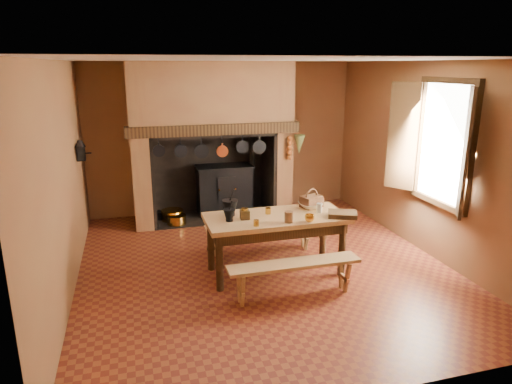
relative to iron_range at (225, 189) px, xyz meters
The scene contains 28 objects.
floor 2.50m from the iron_range, 89.02° to the right, with size 5.50×5.50×0.00m, color brown.
ceiling 3.37m from the iron_range, 89.02° to the right, with size 5.50×5.50×0.00m, color silver.
back_wall 0.97m from the iron_range, 82.10° to the left, with size 5.00×0.02×2.80m, color brown.
wall_left 3.59m from the iron_range, 135.12° to the right, with size 0.02×5.50×2.80m, color brown.
wall_right 3.65m from the iron_range, 43.91° to the right, with size 0.02×5.50×2.80m, color brown.
wall_front 5.28m from the iron_range, 89.54° to the right, with size 5.00×0.02×2.80m, color brown.
chimney_breast 1.36m from the iron_range, 151.95° to the right, with size 2.95×0.96×2.80m.
iron_range is the anchor object (origin of this frame).
hearth_pans 1.10m from the iron_range, 167.25° to the right, with size 0.51×0.62×0.20m.
hanging_pans 1.12m from the iron_range, 115.02° to the right, with size 1.92×0.29×0.27m.
onion_string 1.49m from the iron_range, 32.25° to the right, with size 0.12×0.10×0.46m, color #A35A1E, non-canonical shape.
herb_bunch 1.65m from the iron_range, 28.28° to the right, with size 0.20×0.20×0.35m, color #4F582A.
window 3.91m from the iron_range, 49.98° to the right, with size 0.39×1.75×1.76m.
wall_coffee_mill 2.74m from the iron_range, 159.32° to the right, with size 0.23×0.16×0.31m.
work_table 2.69m from the iron_range, 86.97° to the right, with size 1.87×0.83×0.81m.
bench_front 3.41m from the iron_range, 87.61° to the right, with size 1.63×0.29×0.46m.
bench_back 2.02m from the iron_range, 85.96° to the right, with size 1.68×0.29×0.47m.
mortar_large 2.58m from the iron_range, 99.97° to the right, with size 0.21×0.21×0.36m.
mortar_small 2.80m from the iron_range, 100.37° to the right, with size 0.16×0.16×0.27m.
coffee_grinder 2.73m from the iron_range, 96.10° to the right, with size 0.16×0.12×0.18m.
brass_mug_a 3.02m from the iron_range, 94.12° to the right, with size 0.07×0.07×0.08m, color gold.
brass_mug_b 2.60m from the iron_range, 88.55° to the right, with size 0.07×0.07×0.08m, color gold.
mixing_bowl 2.61m from the iron_range, 74.01° to the right, with size 0.32×0.32×0.08m, color beige.
stoneware_crock 3.00m from the iron_range, 85.73° to the right, with size 0.11×0.11×0.14m, color brown.
glass_jar 2.83m from the iron_range, 74.49° to the right, with size 0.07×0.07×0.13m, color beige.
wicker_basket 2.59m from the iron_range, 73.12° to the right, with size 0.33×0.29×0.27m.
wooden_tray 3.12m from the iron_range, 71.63° to the right, with size 0.37×0.26×0.06m, color #332110.
brass_cup 3.08m from the iron_range, 80.94° to the right, with size 0.12×0.12×0.10m, color gold.
Camera 1 is at (-1.69, -5.68, 2.74)m, focal length 32.00 mm.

